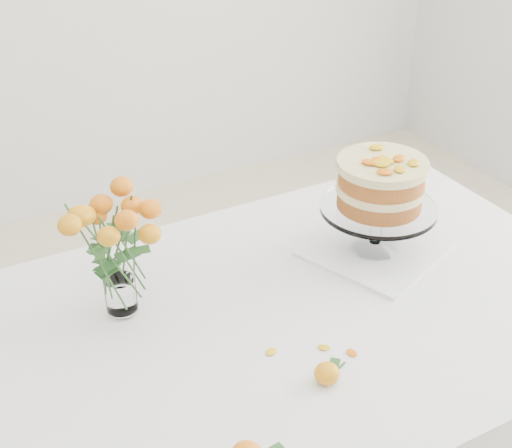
% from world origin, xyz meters
% --- Properties ---
extents(table, '(1.43, 0.93, 0.76)m').
position_xyz_m(table, '(0.00, 0.00, 0.67)').
color(table, tan).
rests_on(table, ground).
extents(napkin, '(0.37, 0.37, 0.01)m').
position_xyz_m(napkin, '(0.28, 0.10, 0.76)').
color(napkin, white).
rests_on(napkin, table).
extents(cake_stand, '(0.28, 0.28, 0.25)m').
position_xyz_m(cake_stand, '(0.28, 0.10, 0.93)').
color(cake_stand, white).
rests_on(cake_stand, napkin).
extents(rose_vase, '(0.27, 0.27, 0.34)m').
position_xyz_m(rose_vase, '(-0.34, 0.17, 0.96)').
color(rose_vase, white).
rests_on(rose_vase, table).
extents(loose_rose_near, '(0.08, 0.05, 0.04)m').
position_xyz_m(loose_rose_near, '(-0.07, -0.22, 0.78)').
color(loose_rose_near, orange).
rests_on(loose_rose_near, table).
extents(stray_petal_a, '(0.03, 0.02, 0.00)m').
position_xyz_m(stray_petal_a, '(-0.12, -0.10, 0.76)').
color(stray_petal_a, gold).
rests_on(stray_petal_a, table).
extents(stray_petal_b, '(0.03, 0.02, 0.00)m').
position_xyz_m(stray_petal_b, '(-0.02, -0.14, 0.76)').
color(stray_petal_b, gold).
rests_on(stray_petal_b, table).
extents(stray_petal_c, '(0.03, 0.02, 0.00)m').
position_xyz_m(stray_petal_c, '(0.02, -0.18, 0.76)').
color(stray_petal_c, gold).
rests_on(stray_petal_c, table).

